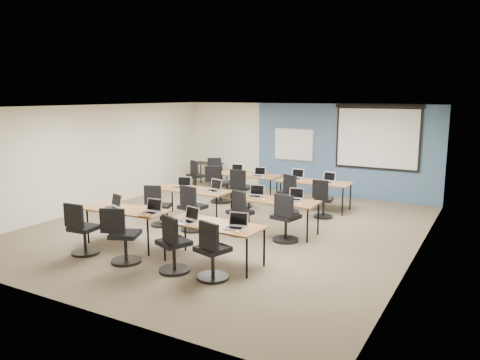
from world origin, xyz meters
The scene contains 58 objects.
floor centered at (0.00, 0.00, 0.00)m, with size 8.00×9.00×0.02m, color #6B6354.
ceiling centered at (0.00, 0.00, 2.70)m, with size 8.00×9.00×0.02m, color white.
wall_back centered at (0.00, 4.50, 1.35)m, with size 8.00×0.04×2.70m, color beige.
wall_front centered at (0.00, -4.50, 1.35)m, with size 8.00×0.04×2.70m, color beige.
wall_left centered at (-4.00, 0.00, 1.35)m, with size 0.04×9.00×2.70m, color beige.
wall_right centered at (4.00, 0.00, 1.35)m, with size 0.04×9.00×2.70m, color beige.
blue_accent_panel centered at (1.25, 4.47, 1.35)m, with size 5.50×0.04×2.70m, color #3D5977.
whiteboard centered at (-0.30, 4.43, 1.45)m, with size 1.28×0.03×0.98m.
projector_screen centered at (2.20, 4.41, 1.89)m, with size 2.40×0.10×1.82m.
training_table_front_left centered at (-1.11, -2.04, 0.68)m, with size 1.68×0.70×0.73m.
training_table_front_right centered at (0.95, -2.09, 0.69)m, with size 1.80×0.75×0.73m.
training_table_mid_left centered at (-1.12, 0.23, 0.69)m, with size 1.87×0.78×0.73m.
training_table_mid_right centered at (1.12, 0.16, 0.68)m, with size 1.80×0.75×0.73m.
training_table_back_left centered at (-1.00, 2.77, 0.69)m, with size 1.88×0.79×0.73m.
training_table_back_right centered at (1.03, 2.62, 0.69)m, with size 1.91×0.79×0.73m.
laptop_0 centered at (-1.41, -2.09, 0.80)m, with size 0.36×0.31×0.27m.
mouse_0 centered at (-1.16, -2.36, 0.74)m, with size 0.06×0.10×0.03m, color white.
task_chair_0 centered at (-1.44, -2.88, 0.41)m, with size 0.52×0.52×1.00m.
laptop_1 centered at (-0.49, -2.03, 0.80)m, with size 0.35×0.30×0.27m.
mouse_1 centered at (-0.37, -2.32, 0.74)m, with size 0.06×0.09×0.03m, color white.
task_chair_1 centered at (-0.47, -2.86, 0.42)m, with size 0.58×0.54×1.02m.
laptop_2 centered at (0.50, -2.18, 0.79)m, with size 0.33×0.28×0.25m.
mouse_2 centered at (0.83, -2.34, 0.74)m, with size 0.07×0.10×0.04m, color white.
task_chair_2 centered at (0.60, -2.79, 0.42)m, with size 0.57×0.53×1.01m.
laptop_3 centered at (1.43, -2.12, 0.79)m, with size 0.34×0.29×0.26m.
mouse_3 centered at (1.57, -2.34, 0.74)m, with size 0.06×0.09×0.03m, color white.
task_chair_3 centered at (1.33, -2.73, 0.41)m, with size 0.54×0.52×1.00m.
laptop_4 centered at (-1.46, 0.28, 0.79)m, with size 0.34×0.29×0.26m.
mouse_4 centered at (-1.19, 0.04, 0.74)m, with size 0.06×0.10×0.03m, color white.
task_chair_4 centered at (-1.44, -0.66, 0.39)m, with size 0.50×0.47×0.96m.
laptop_5 centered at (-0.56, 0.30, 0.80)m, with size 0.36×0.30×0.27m.
mouse_5 centered at (-0.24, 0.16, 0.74)m, with size 0.06×0.09×0.03m, color white.
task_chair_5 centered at (-0.55, -0.62, 0.43)m, with size 0.56×0.56×1.03m.
laptop_6 centered at (0.57, 0.24, 0.79)m, with size 0.33×0.28×0.25m.
mouse_6 centered at (0.87, 0.02, 0.74)m, with size 0.06×0.09×0.03m, color white.
task_chair_6 centered at (0.52, -0.37, 0.41)m, with size 0.54×0.51×0.99m.
laptop_7 centered at (1.46, 0.37, 0.79)m, with size 0.32×0.27×0.24m.
mouse_7 centered at (1.70, 0.03, 0.74)m, with size 0.06×0.09×0.03m, color white.
task_chair_7 centered at (1.54, -0.32, 0.42)m, with size 0.53×0.53×1.01m.
laptop_8 centered at (-1.37, 2.73, 0.80)m, with size 0.35×0.30×0.27m.
mouse_8 centered at (-1.26, 2.53, 0.74)m, with size 0.06×0.10×0.03m, color white.
task_chair_8 centered at (-1.51, 2.03, 0.43)m, with size 0.60×0.56×1.04m.
laptop_9 centered at (-0.57, 2.62, 0.79)m, with size 0.32×0.28×0.25m.
mouse_9 centered at (-0.35, 2.45, 0.74)m, with size 0.06×0.09×0.03m, color white.
task_chair_9 centered at (-0.69, 1.84, 0.43)m, with size 0.55×0.55×1.03m.
laptop_10 centered at (0.50, 2.76, 0.79)m, with size 0.34×0.29×0.26m.
mouse_10 centered at (0.75, 2.47, 0.74)m, with size 0.07×0.11×0.04m, color white.
task_chair_10 centered at (0.69, 1.85, 0.42)m, with size 0.57×0.53×1.01m.
laptop_11 centered at (1.41, 2.68, 0.79)m, with size 0.34×0.29×0.26m.
mouse_11 centered at (1.57, 2.57, 0.74)m, with size 0.06×0.10×0.03m, color white.
task_chair_11 centered at (1.57, 1.84, 0.39)m, with size 0.47×0.47×0.95m.
blue_mousepad centered at (-1.21, -2.36, 0.73)m, with size 0.26×0.21×0.01m, color #0B2394.
snack_bowl centered at (-0.39, -2.35, 0.76)m, with size 0.21×0.21×0.05m, color brown.
snack_plate centered at (0.48, -2.36, 0.74)m, with size 0.18×0.18×0.01m, color white.
coffee_cup centered at (0.47, -2.32, 0.77)m, with size 0.07×0.07×0.06m, color white.
utility_table centered at (-3.14, 3.97, 0.66)m, with size 0.96×0.53×0.75m.
spare_chair_a centered at (-2.47, 3.61, 0.42)m, with size 0.60×0.53×1.01m.
spare_chair_b centered at (-2.94, 2.95, 0.40)m, with size 0.54×0.50×0.98m.
Camera 1 is at (5.23, -8.74, 2.95)m, focal length 35.00 mm.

